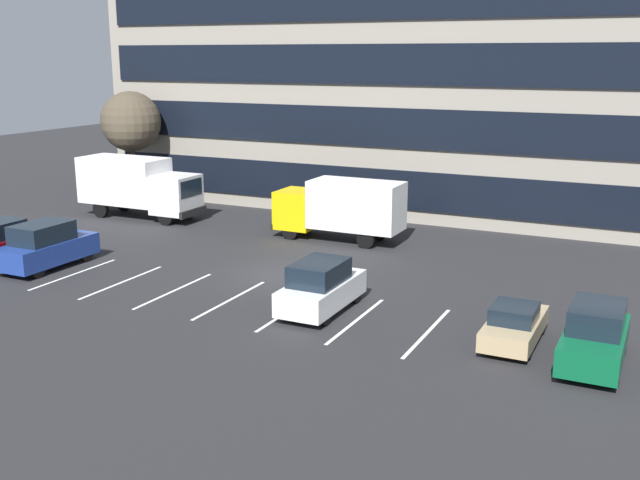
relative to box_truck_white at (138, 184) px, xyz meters
The scene contains 11 objects.
ground_plane 15.58m from the box_truck_white, 27.67° to the right, with size 120.00×120.00×0.00m, color #262628.
office_building 18.76m from the box_truck_white, 38.24° to the left, with size 39.96×10.52×18.00m.
lot_markings 17.74m from the box_truck_white, 39.08° to the right, with size 16.94×5.40×0.01m.
box_truck_white is the anchor object (origin of this frame).
box_truck_yellow 13.60m from the box_truck_white, ahead, with size 7.07×2.34×3.28m.
suv_forest 30.07m from the box_truck_white, 22.49° to the right, with size 1.85×4.35×1.97m.
suv_navy 11.36m from the box_truck_white, 72.66° to the right, with size 2.03×4.79×2.17m.
suv_white 20.64m from the box_truck_white, 31.31° to the right, with size 1.91×4.51×2.04m.
sedan_tan 27.34m from the box_truck_white, 23.31° to the right, with size 1.67×3.98×1.43m.
suv_maroon 11.09m from the box_truck_white, 86.95° to the right, with size 1.88×4.44×2.01m.
bare_tree 6.01m from the box_truck_white, 131.91° to the left, with size 3.95×3.95×7.41m.
Camera 1 is at (15.94, -28.40, 9.75)m, focal length 41.89 mm.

